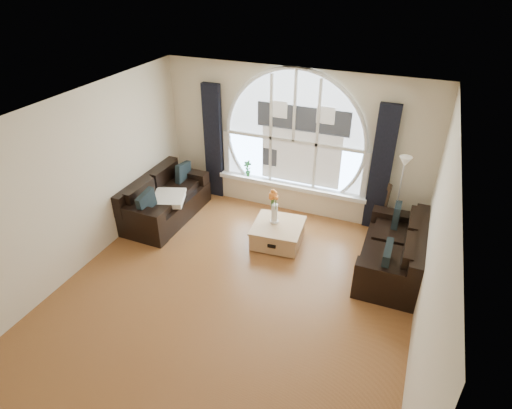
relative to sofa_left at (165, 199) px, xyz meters
name	(u,v)px	position (x,y,z in m)	size (l,w,h in m)	color
ground	(233,294)	(2.06, -1.47, -0.40)	(5.00, 5.50, 0.01)	brown
ceiling	(227,119)	(2.06, -1.47, 2.30)	(5.00, 5.50, 0.01)	silver
wall_back	(294,142)	(2.06, 1.28, 0.95)	(5.00, 0.01, 2.70)	beige
wall_front	(84,388)	(2.06, -4.22, 0.95)	(5.00, 0.01, 2.70)	beige
wall_left	(80,184)	(-0.44, -1.47, 0.95)	(0.01, 5.50, 2.70)	beige
wall_right	(432,262)	(4.56, -1.47, 0.95)	(0.01, 5.50, 2.70)	beige
attic_slope	(421,179)	(4.26, -1.47, 1.95)	(0.92, 5.50, 0.72)	silver
arched_window	(294,129)	(2.06, 1.25, 1.23)	(2.60, 0.06, 2.15)	silver
window_sill	(291,185)	(2.06, 1.18, 0.11)	(2.90, 0.22, 0.08)	white
window_frame	(294,129)	(2.06, 1.22, 1.23)	(2.76, 0.08, 2.15)	white
neighbor_house	(302,137)	(2.21, 1.23, 1.10)	(1.70, 0.02, 1.50)	silver
curtain_left	(214,142)	(0.46, 1.16, 0.75)	(0.35, 0.12, 2.30)	black
curtain_right	(381,170)	(3.66, 1.16, 0.75)	(0.35, 0.12, 2.30)	black
sofa_left	(165,199)	(0.00, 0.00, 0.00)	(0.91, 1.82, 0.81)	black
sofa_right	(393,249)	(4.11, -0.01, 0.00)	(0.89, 1.77, 0.79)	black
coffee_chest	(278,233)	(2.23, 0.01, -0.20)	(0.83, 0.83, 0.41)	#AE8254
throw_blanket	(169,198)	(0.16, -0.10, 0.10)	(0.55, 0.55, 0.10)	silver
vase_flowers	(275,202)	(2.14, 0.07, 0.36)	(0.24, 0.24, 0.70)	white
floor_lamp	(397,201)	(4.03, 0.80, 0.40)	(0.24, 0.24, 1.60)	#B2B2B2
guitar	(386,208)	(3.86, 0.97, 0.13)	(0.36, 0.24, 1.06)	olive
potted_plant	(248,168)	(1.17, 1.18, 0.31)	(0.17, 0.11, 0.32)	#1E6023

